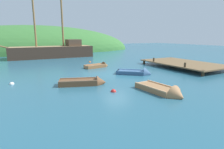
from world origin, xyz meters
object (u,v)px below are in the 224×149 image
Objects in this scene: sailing_ship at (53,53)px; rowboat_center at (137,73)px; buoy_orange at (90,62)px; rowboat_near_dock at (99,66)px; buoy_red at (113,92)px; rowboat_outer_right at (85,83)px; buoy_yellow at (65,80)px; buoy_white at (12,84)px; rowboat_portside at (164,92)px.

sailing_ship is 18.45m from rowboat_center.
sailing_ship is at bearing 111.54° from buoy_orange.
buoy_orange is (0.62, 4.33, -0.11)m from rowboat_near_dock.
buoy_red reaches higher than buoy_orange.
buoy_red is at bearing -105.19° from buoy_orange.
rowboat_outer_right is 2.37m from buoy_yellow.
buoy_white is (-4.81, 2.72, -0.14)m from rowboat_outer_right.
buoy_yellow is (-6.55, 0.90, -0.09)m from rowboat_center.
sailing_ship reaches higher than rowboat_near_dock.
sailing_ship is 52.48× the size of buoy_orange.
rowboat_portside reaches higher than rowboat_near_dock.
rowboat_outer_right is at bearing -29.50° from buoy_white.
rowboat_center is 0.90× the size of rowboat_portside.
rowboat_outer_right reaches higher than buoy_red.
rowboat_portside is 10.25× the size of buoy_red.
buoy_yellow is (-1.95, 4.67, 0.00)m from buoy_red.
rowboat_outer_right is 7.70m from rowboat_near_dock.
sailing_ship is 4.99× the size of rowboat_near_dock.
rowboat_center is at bearing 155.82° from rowboat_portside.
rowboat_center is 9.53× the size of buoy_white.
buoy_white reaches higher than buoy_orange.
rowboat_near_dock is (-1.58, 5.31, 0.01)m from rowboat_center.
buoy_orange is at bearing 86.09° from rowboat_outer_right.
rowboat_portside reaches higher than buoy_red.
rowboat_near_dock is at bearing 147.94° from rowboat_center.
sailing_ship reaches higher than buoy_yellow.
rowboat_portside is (-1.98, -5.56, 0.01)m from rowboat_center.
rowboat_outer_right reaches higher than rowboat_near_dock.
buoy_red is (0.99, -2.51, -0.14)m from rowboat_outer_right.
buoy_red reaches higher than buoy_yellow.
rowboat_near_dock is 10.51× the size of buoy_orange.
buoy_white is (-10.40, 1.46, -0.09)m from rowboat_center.
rowboat_near_dock is at bearing -98.11° from buoy_orange.
buoy_white is at bearing 70.59° from sailing_ship.
buoy_orange is (3.64, 13.41, 0.00)m from buoy_red.
sailing_ship is at bearing 69.53° from buoy_white.
sailing_ship reaches higher than buoy_white.
buoy_yellow is at bearing -122.60° from buoy_orange.
rowboat_outer_right is 10.50× the size of buoy_white.
buoy_yellow is (-4.97, -4.41, -0.11)m from rowboat_near_dock.
buoy_orange is at bearing 71.37° from rowboat_near_dock.
rowboat_outer_right is at bearing -65.97° from buoy_yellow.
rowboat_outer_right is 1.13× the size of rowboat_near_dock.
rowboat_outer_right is at bearing -125.85° from rowboat_center.
rowboat_center reaches higher than buoy_yellow.
buoy_red is (-4.60, -3.78, -0.09)m from rowboat_center.
rowboat_center is 5.73m from rowboat_outer_right.
buoy_white is at bearing 171.70° from buoy_yellow.
rowboat_near_dock is 9.62m from buoy_white.
rowboat_portside is (-0.41, -10.87, -0.00)m from rowboat_near_dock.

